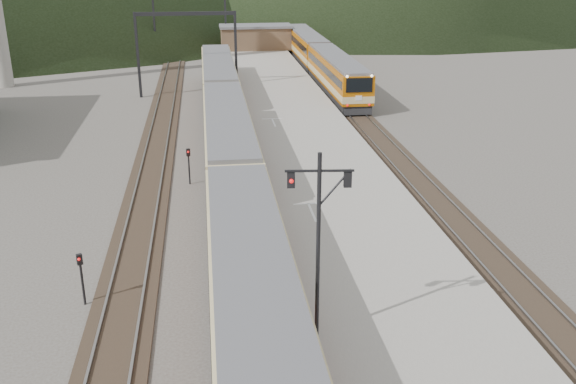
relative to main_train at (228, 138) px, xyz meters
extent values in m
cube|color=black|center=(0.00, 7.47, -1.99)|extent=(2.60, 200.00, 0.12)
cube|color=slate|center=(-0.72, 7.47, -1.89)|extent=(0.10, 200.00, 0.14)
cube|color=slate|center=(0.72, 7.47, -1.89)|extent=(0.10, 200.00, 0.14)
cube|color=black|center=(-5.00, 7.47, -1.99)|extent=(2.60, 200.00, 0.12)
cube|color=slate|center=(-5.72, 7.47, -1.89)|extent=(0.10, 200.00, 0.14)
cube|color=slate|center=(-4.28, 7.47, -1.89)|extent=(0.10, 200.00, 0.14)
cube|color=black|center=(11.50, 7.47, -1.99)|extent=(2.60, 200.00, 0.12)
cube|color=slate|center=(10.78, 7.47, -1.89)|extent=(0.10, 200.00, 0.14)
cube|color=slate|center=(12.22, 7.47, -1.89)|extent=(0.10, 200.00, 0.14)
cube|color=gray|center=(5.60, 5.47, -1.55)|extent=(8.00, 100.00, 1.00)
cube|color=black|center=(-7.50, 22.47, 1.95)|extent=(0.25, 0.25, 8.00)
cube|color=black|center=(1.80, 22.47, 1.95)|extent=(0.25, 0.25, 8.00)
cube|color=black|center=(-2.85, 22.47, 5.75)|extent=(9.30, 0.22, 0.35)
cube|color=black|center=(-7.50, 47.47, 1.95)|extent=(0.25, 0.25, 8.00)
cube|color=black|center=(1.80, 47.47, 1.95)|extent=(0.25, 0.25, 8.00)
cube|color=brown|center=(5.60, 45.47, 0.35)|extent=(9.00, 4.00, 2.80)
cube|color=slate|center=(5.60, 45.47, 1.90)|extent=(9.40, 4.40, 0.30)
cube|color=tan|center=(0.00, -20.58, 0.00)|extent=(2.99, 20.08, 3.65)
cube|color=tan|center=(0.00, 0.00, 0.00)|extent=(2.99, 20.08, 3.65)
cube|color=tan|center=(0.00, 20.58, 0.00)|extent=(2.99, 20.08, 3.65)
cube|color=#A35306|center=(11.50, 21.04, -0.15)|extent=(2.75, 18.47, 3.35)
cube|color=#A35306|center=(11.50, 40.01, -0.15)|extent=(2.75, 18.47, 3.35)
cylinder|color=black|center=(2.13, -21.46, 2.29)|extent=(0.14, 0.14, 6.68)
cube|color=black|center=(2.13, -21.46, 5.02)|extent=(2.20, 0.30, 0.07)
cube|color=black|center=(1.24, -21.36, 4.72)|extent=(0.27, 0.20, 0.50)
cube|color=black|center=(3.03, -21.55, 4.72)|extent=(0.27, 0.20, 0.50)
cylinder|color=black|center=(-2.52, -2.75, -1.05)|extent=(0.10, 0.10, 2.00)
cube|color=black|center=(-2.52, -2.75, 0.00)|extent=(0.26, 0.22, 0.45)
cylinder|color=black|center=(-6.60, -16.53, -1.05)|extent=(0.10, 0.10, 2.00)
cube|color=black|center=(-6.60, -16.53, 0.00)|extent=(0.27, 0.23, 0.45)
camera|label=1|loc=(-1.33, -40.25, 11.63)|focal=40.00mm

